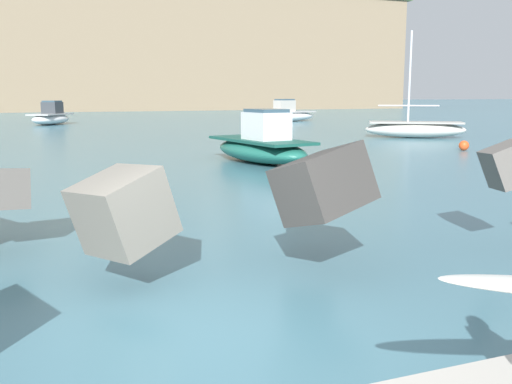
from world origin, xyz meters
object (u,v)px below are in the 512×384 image
at_px(boat_near_centre, 288,114).
at_px(boat_near_left, 261,146).
at_px(boat_mid_left, 51,117).
at_px(mooring_buoy_inner, 464,146).
at_px(boat_mid_right, 415,129).

bearing_deg(boat_near_centre, boat_near_left, -116.09).
height_order(boat_near_centre, boat_mid_left, boat_near_centre).
bearing_deg(boat_near_centre, boat_mid_left, 173.77).
height_order(boat_near_left, boat_mid_left, boat_near_left).
height_order(boat_mid_left, mooring_buoy_inner, boat_mid_left).
bearing_deg(boat_near_left, boat_mid_left, 101.69).
relative_size(boat_near_left, boat_near_centre, 0.86).
xyz_separation_m(boat_mid_right, mooring_buoy_inner, (-2.54, -6.95, -0.29)).
xyz_separation_m(boat_mid_left, mooring_buoy_inner, (16.20, -29.21, -0.40)).
relative_size(boat_mid_left, mooring_buoy_inner, 10.93).
bearing_deg(boat_near_left, boat_near_centre, 63.91).
distance_m(boat_near_left, boat_mid_left, 30.75).
bearing_deg(boat_mid_left, mooring_buoy_inner, -60.98).
height_order(boat_near_left, boat_near_centre, boat_near_centre).
bearing_deg(mooring_buoy_inner, boat_near_centre, 82.19).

